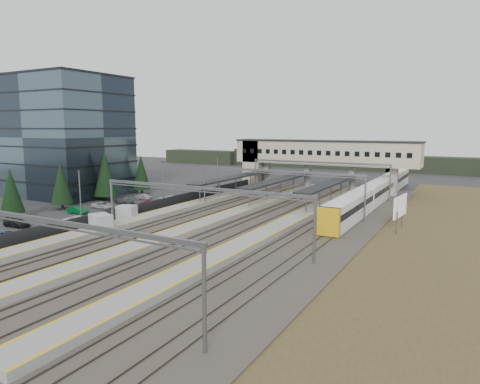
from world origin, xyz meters
The scene contains 15 objects.
ground centered at (0.00, 0.00, 0.00)m, with size 220.00×220.00×0.00m, color #2B2B2D.
office_building centered at (-36.00, 12.00, 12.19)m, with size 24.30×18.30×24.30m.
conifer_row centered at (-22.00, -3.86, 4.84)m, with size 4.42×49.82×9.50m.
car_park centered at (-13.41, -3.51, 0.61)m, with size 10.49×39.15×1.29m.
lampposts centered at (-8.00, 1.25, 4.34)m, with size 0.50×53.25×8.07m.
fence centered at (-6.50, 5.00, 1.00)m, with size 0.08×90.00×2.00m.
relay_cabin_near centered at (-3.13, -9.00, 1.28)m, with size 3.71×3.27×2.56m.
relay_cabin_far centered at (-5.50, -1.72, 1.17)m, with size 3.06×2.77×2.35m.
rail_corridor centered at (9.34, 5.00, 0.29)m, with size 34.00×90.00×0.92m.
canopies centered at (7.00, 27.00, 3.92)m, with size 23.10×30.00×3.28m.
footbridge centered at (7.70, 42.00, 7.93)m, with size 40.40×6.40×11.20m.
gantries centered at (12.00, 3.00, 6.00)m, with size 28.40×62.28×7.17m.
train centered at (24.00, 32.81, 2.07)m, with size 2.89×60.31×3.63m.
billboard centered at (31.25, 11.57, 3.25)m, with size 0.80×5.75×4.86m.
treeline_far centered at (23.81, 92.28, 2.95)m, with size 170.00×19.00×7.00m.
Camera 1 is at (39.78, -48.43, 13.90)m, focal length 32.00 mm.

